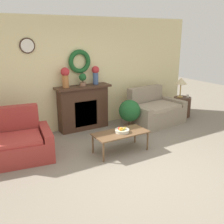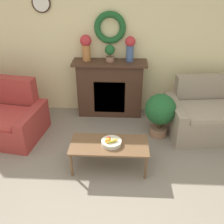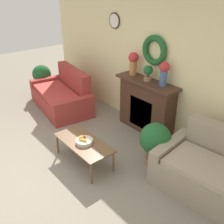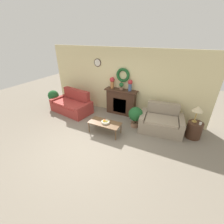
{
  "view_description": "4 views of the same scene",
  "coord_description": "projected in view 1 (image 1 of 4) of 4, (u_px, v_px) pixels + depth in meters",
  "views": [
    {
      "loc": [
        -2.51,
        -3.24,
        2.32
      ],
      "look_at": [
        0.23,
        1.35,
        0.7
      ],
      "focal_mm": 42.0,
      "sensor_mm": 36.0,
      "label": 1
    },
    {
      "loc": [
        0.33,
        -2.13,
        2.65
      ],
      "look_at": [
        0.16,
        1.36,
        0.66
      ],
      "focal_mm": 42.0,
      "sensor_mm": 36.0,
      "label": 2
    },
    {
      "loc": [
        3.26,
        -1.12,
        2.87
      ],
      "look_at": [
        0.18,
        1.47,
        0.79
      ],
      "focal_mm": 42.0,
      "sensor_mm": 36.0,
      "label": 3
    },
    {
      "loc": [
        2.31,
        -2.97,
        3.09
      ],
      "look_at": [
        0.22,
        1.29,
        0.65
      ],
      "focal_mm": 24.0,
      "sensor_mm": 36.0,
      "label": 4
    }
  ],
  "objects": [
    {
      "name": "mug",
      "position": [
        188.0,
        96.0,
        7.42
      ],
      "size": [
        0.07,
        0.07,
        0.09
      ],
      "color": "silver",
      "rests_on": "side_table_by_loveseat"
    },
    {
      "name": "fruit_bowl",
      "position": [
        122.0,
        130.0,
        5.23
      ],
      "size": [
        0.29,
        0.29,
        0.12
      ],
      "color": "beige",
      "rests_on": "coffee_table"
    },
    {
      "name": "vase_on_mantel_left",
      "position": [
        65.0,
        76.0,
        6.02
      ],
      "size": [
        0.21,
        0.21,
        0.46
      ],
      "color": "#AD6B38",
      "rests_on": "fireplace"
    },
    {
      "name": "potted_plant_floor_by_loveseat",
      "position": [
        130.0,
        112.0,
        6.33
      ],
      "size": [
        0.53,
        0.53,
        0.78
      ],
      "color": "#8E664C",
      "rests_on": "ground_plane"
    },
    {
      "name": "ground_plane",
      "position": [
        140.0,
        172.0,
        4.57
      ],
      "size": [
        16.0,
        16.0,
        0.0
      ],
      "primitive_type": "plane",
      "color": "gray"
    },
    {
      "name": "fireplace",
      "position": [
        83.0,
        107.0,
        6.46
      ],
      "size": [
        1.36,
        0.41,
        1.1
      ],
      "color": "#42281C",
      "rests_on": "ground_plane"
    },
    {
      "name": "vase_on_mantel_right",
      "position": [
        96.0,
        74.0,
        6.41
      ],
      "size": [
        0.19,
        0.19,
        0.45
      ],
      "color": "#3D5684",
      "rests_on": "fireplace"
    },
    {
      "name": "coffee_table",
      "position": [
        121.0,
        134.0,
        5.24
      ],
      "size": [
        1.11,
        0.52,
        0.41
      ],
      "color": "brown",
      "rests_on": "ground_plane"
    },
    {
      "name": "potted_plant_on_mantel",
      "position": [
        83.0,
        79.0,
        6.25
      ],
      "size": [
        0.18,
        0.18,
        0.3
      ],
      "color": "#8E664C",
      "rests_on": "fireplace"
    },
    {
      "name": "loveseat_right",
      "position": [
        153.0,
        111.0,
        6.97
      ],
      "size": [
        1.56,
        1.14,
        0.93
      ],
      "rotation": [
        0.0,
        0.0,
        0.11
      ],
      "color": "gray",
      "rests_on": "ground_plane"
    },
    {
      "name": "couch_left",
      "position": [
        2.0,
        144.0,
        4.91
      ],
      "size": [
        1.9,
        1.21,
        0.95
      ],
      "rotation": [
        0.0,
        0.0,
        -0.15
      ],
      "color": "#9E332D",
      "rests_on": "ground_plane"
    },
    {
      "name": "side_table_by_loveseat",
      "position": [
        182.0,
        107.0,
        7.53
      ],
      "size": [
        0.48,
        0.48,
        0.56
      ],
      "color": "#42281C",
      "rests_on": "ground_plane"
    },
    {
      "name": "wall_back",
      "position": [
        76.0,
        74.0,
        6.37
      ],
      "size": [
        6.8,
        0.18,
        2.7
      ],
      "color": "beige",
      "rests_on": "ground_plane"
    },
    {
      "name": "table_lamp",
      "position": [
        181.0,
        81.0,
        7.33
      ],
      "size": [
        0.34,
        0.34,
        0.56
      ],
      "color": "#B28E42",
      "rests_on": "side_table_by_loveseat"
    }
  ]
}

